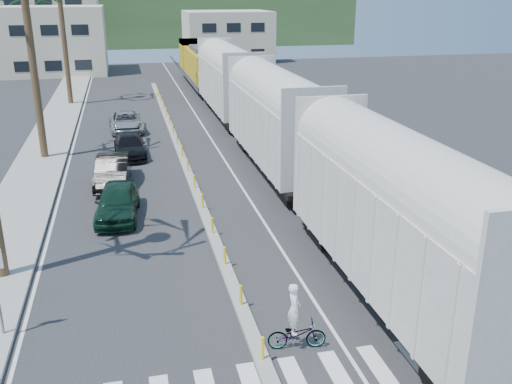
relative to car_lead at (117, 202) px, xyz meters
The scene contains 13 objects.
ground 11.73m from the car_lead, 70.55° to the right, with size 140.00×140.00×0.00m, color #28282B.
sidewalk 14.72m from the car_lead, 108.24° to the left, with size 3.00×90.00×0.15m, color gray.
rails 19.17m from the car_lead, 62.33° to the left, with size 1.56×100.00×0.06m.
median 9.76m from the car_lead, 66.41° to the left, with size 0.45×60.00×0.85m.
lane_markings 14.09m from the car_lead, 82.87° to the left, with size 9.42×90.00×0.01m.
freight_train 14.30m from the car_lead, 51.02° to the left, with size 3.00×60.94×5.85m.
buildings 60.78m from the car_lead, 92.38° to the left, with size 38.00×27.00×10.00m.
hillside 89.20m from the car_lead, 87.49° to the left, with size 80.00×20.00×12.00m, color #385628.
car_lead is the anchor object (origin of this frame).
car_second 4.85m from the car_lead, 92.58° to the left, with size 2.03×4.89×1.57m, color black.
car_third 10.37m from the car_lead, 85.71° to the left, with size 2.06×4.68×1.34m, color black.
car_rear 17.27m from the car_lead, 87.79° to the left, with size 2.63×5.20×1.41m, color #A2A4A7.
cyclist 12.58m from the car_lead, 66.48° to the right, with size 1.08×1.88×2.11m.
Camera 1 is at (-3.22, -14.08, 9.92)m, focal length 40.00 mm.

